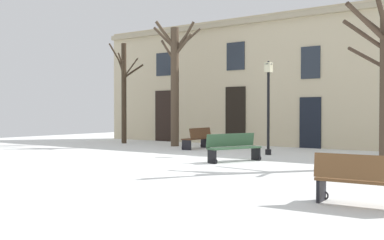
# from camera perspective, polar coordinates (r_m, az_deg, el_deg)

# --- Properties ---
(ground_plane) EXTENTS (32.31, 32.31, 0.00)m
(ground_plane) POSITION_cam_1_polar(r_m,az_deg,el_deg) (15.06, -3.47, -5.03)
(ground_plane) COLOR white
(building_facade) EXTENTS (20.19, 0.60, 6.10)m
(building_facade) POSITION_cam_1_polar(r_m,az_deg,el_deg) (21.80, 9.87, 5.00)
(building_facade) COLOR beige
(building_facade) RESTS_ON ground
(tree_left_of_center) EXTENTS (2.53, 1.20, 5.71)m
(tree_left_of_center) POSITION_cam_1_polar(r_m,az_deg,el_deg) (21.37, -2.12, 5.01)
(tree_left_of_center) COLOR #4C3D2D
(tree_left_of_center) RESTS_ON ground
(tree_right_of_center) EXTENTS (2.12, 2.93, 4.99)m
(tree_right_of_center) POSITION_cam_1_polar(r_m,az_deg,el_deg) (23.49, -8.33, 3.81)
(tree_right_of_center) COLOR #382B1E
(tree_right_of_center) RESTS_ON ground
(tree_foreground) EXTENTS (2.60, 2.46, 5.30)m
(tree_foreground) POSITION_cam_1_polar(r_m,az_deg,el_deg) (14.19, 22.46, 5.07)
(tree_foreground) COLOR #423326
(tree_foreground) RESTS_ON ground
(streetlamp) EXTENTS (0.30, 0.30, 3.46)m
(streetlamp) POSITION_cam_1_polar(r_m,az_deg,el_deg) (17.29, 9.35, 2.82)
(streetlamp) COLOR black
(streetlamp) RESTS_ON ground
(bench_facing_shops) EXTENTS (1.12, 1.93, 0.89)m
(bench_facing_shops) POSITION_cam_1_polar(r_m,az_deg,el_deg) (14.81, 5.11, -3.33)
(bench_facing_shops) COLOR #2D4C33
(bench_facing_shops) RESTS_ON ground
(bench_near_center_tree) EXTENTS (0.61, 1.70, 0.90)m
(bench_near_center_tree) POSITION_cam_1_polar(r_m,az_deg,el_deg) (19.78, 0.67, -2.25)
(bench_near_center_tree) COLOR #51331E
(bench_near_center_tree) RESTS_ON ground
(bench_near_lamp) EXTENTS (1.80, 0.57, 0.89)m
(bench_near_lamp) POSITION_cam_1_polar(r_m,az_deg,el_deg) (8.34, 20.85, -6.92)
(bench_near_lamp) COLOR brown
(bench_near_lamp) RESTS_ON ground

